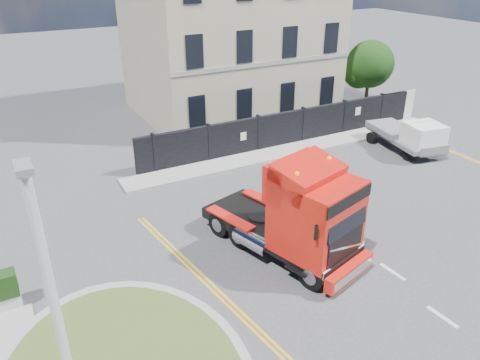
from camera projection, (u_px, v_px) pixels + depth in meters
ground at (286, 252)px, 17.55m from camera, size 120.00×120.00×0.00m
hoarding_fence at (296, 127)px, 26.99m from camera, size 18.80×0.25×2.00m
georgian_building at (228, 25)px, 30.58m from camera, size 12.30×10.30×12.80m
tree at (367, 66)px, 31.84m from camera, size 3.20×3.20×4.80m
pavement_far at (296, 149)px, 26.46m from camera, size 20.00×1.60×0.12m
truck at (301, 218)px, 16.46m from camera, size 4.07×6.79×3.83m
flatbed_pickup at (415, 136)px, 25.52m from camera, size 2.55×4.82×1.90m
lamppost_island at (66, 355)px, 8.06m from camera, size 0.23×0.46×7.53m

